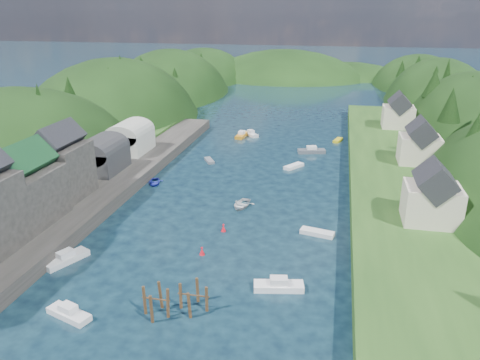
% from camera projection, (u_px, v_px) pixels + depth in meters
% --- Properties ---
extents(ground, '(600.00, 600.00, 0.00)m').
position_uv_depth(ground, '(263.00, 161.00, 94.05)').
color(ground, black).
rests_on(ground, ground).
extents(hillside_left, '(44.00, 245.56, 52.00)m').
position_uv_depth(hillside_left, '(116.00, 151.00, 128.54)').
color(hillside_left, black).
rests_on(hillside_left, ground).
extents(hillside_right, '(36.00, 245.56, 48.00)m').
position_uv_depth(hillside_right, '(467.00, 171.00, 110.79)').
color(hillside_right, black).
rests_on(hillside_right, ground).
extents(far_hills, '(103.00, 68.00, 44.00)m').
position_uv_depth(far_hills, '(310.00, 101.00, 211.28)').
color(far_hills, black).
rests_on(far_hills, ground).
extents(hill_trees, '(90.50, 144.46, 12.44)m').
position_uv_depth(hill_trees, '(276.00, 94.00, 103.10)').
color(hill_trees, black).
rests_on(hill_trees, ground).
extents(quay_left, '(12.00, 110.00, 2.00)m').
position_uv_depth(quay_left, '(74.00, 205.00, 70.87)').
color(quay_left, '#2D2B28').
rests_on(quay_left, ground).
extents(terrace_left_grass, '(12.00, 110.00, 2.50)m').
position_uv_depth(terrace_left_grass, '(33.00, 200.00, 72.14)').
color(terrace_left_grass, '#234719').
rests_on(terrace_left_grass, ground).
extents(boat_sheds, '(7.00, 21.00, 7.50)m').
position_uv_depth(boat_sheds, '(116.00, 143.00, 87.19)').
color(boat_sheds, '#2D2D30').
rests_on(boat_sheds, quay_left).
extents(terrace_right, '(16.00, 120.00, 2.40)m').
position_uv_depth(terrace_right, '(398.00, 182.00, 79.60)').
color(terrace_right, '#234719').
rests_on(terrace_right, ground).
extents(right_bank_cottages, '(9.00, 59.24, 8.41)m').
position_uv_depth(right_bank_cottages, '(413.00, 144.00, 85.04)').
color(right_bank_cottages, beige).
rests_on(right_bank_cottages, terrace_right).
extents(piling_cluster_near, '(2.96, 2.78, 3.81)m').
position_uv_depth(piling_cluster_near, '(156.00, 304.00, 46.72)').
color(piling_cluster_near, '#382314').
rests_on(piling_cluster_near, ground).
extents(piling_cluster_far, '(3.32, 3.09, 3.42)m').
position_uv_depth(piling_cluster_far, '(194.00, 300.00, 47.73)').
color(piling_cluster_far, '#382314').
rests_on(piling_cluster_far, ground).
extents(channel_buoy_near, '(0.70, 0.70, 1.10)m').
position_uv_depth(channel_buoy_near, '(202.00, 251.00, 58.53)').
color(channel_buoy_near, red).
rests_on(channel_buoy_near, ground).
extents(channel_buoy_far, '(0.70, 0.70, 1.10)m').
position_uv_depth(channel_buoy_far, '(223.00, 228.00, 64.66)').
color(channel_buoy_far, red).
rests_on(channel_buoy_far, ground).
extents(moored_boats, '(34.76, 85.63, 1.98)m').
position_uv_depth(moored_boats, '(208.00, 211.00, 69.94)').
color(moored_boats, white).
rests_on(moored_boats, ground).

